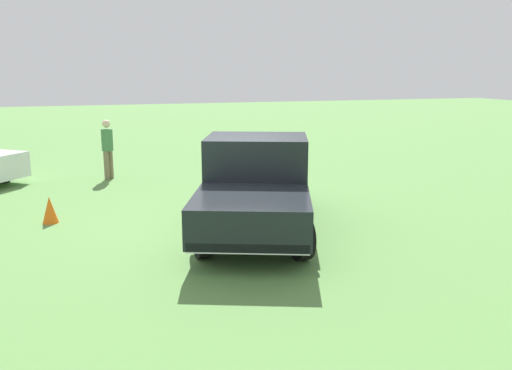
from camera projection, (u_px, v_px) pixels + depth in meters
The scene contains 4 objects.
ground_plane at pixel (226, 228), 10.51m from camera, with size 80.00×80.00×0.00m, color #5B8C47.
pickup_truck at pixel (256, 182), 10.30m from camera, with size 5.36×3.60×1.81m.
person_bystander at pixel (107, 146), 15.04m from camera, with size 0.45×0.45×1.70m.
traffic_cone at pixel (50, 210), 10.80m from camera, with size 0.32×0.32×0.55m, color orange.
Camera 1 is at (-9.78, 2.57, 3.06)m, focal length 37.18 mm.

